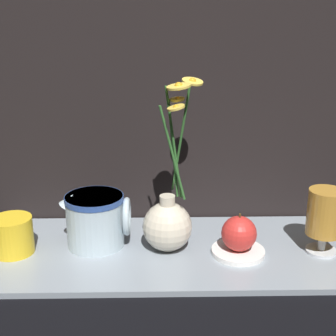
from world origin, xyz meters
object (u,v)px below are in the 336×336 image
object	(u,v)px
vase_with_flowers	(170,221)
yellow_mug	(11,235)
ceramic_pitcher	(96,218)
orange_fruit	(239,233)
tea_glass	(325,215)

from	to	relation	value
vase_with_flowers	yellow_mug	size ratio (longest dim) A/B	3.77
yellow_mug	vase_with_flowers	bearing A→B (deg)	1.36
ceramic_pitcher	orange_fruit	distance (m)	0.30
vase_with_flowers	tea_glass	size ratio (longest dim) A/B	2.58
yellow_mug	tea_glass	xyz separation A→B (m)	(0.65, -0.01, 0.05)
yellow_mug	tea_glass	distance (m)	0.65
tea_glass	orange_fruit	bearing A→B (deg)	-178.48
vase_with_flowers	yellow_mug	xyz separation A→B (m)	(-0.33, -0.01, -0.03)
vase_with_flowers	ceramic_pitcher	distance (m)	0.16
vase_with_flowers	ceramic_pitcher	size ratio (longest dim) A/B	2.40
yellow_mug	orange_fruit	world-z (taller)	orange_fruit
orange_fruit	vase_with_flowers	bearing A→B (deg)	170.18
tea_glass	ceramic_pitcher	bearing A→B (deg)	174.71
ceramic_pitcher	tea_glass	distance (m)	0.48
ceramic_pitcher	tea_glass	xyz separation A→B (m)	(0.47, -0.04, 0.02)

